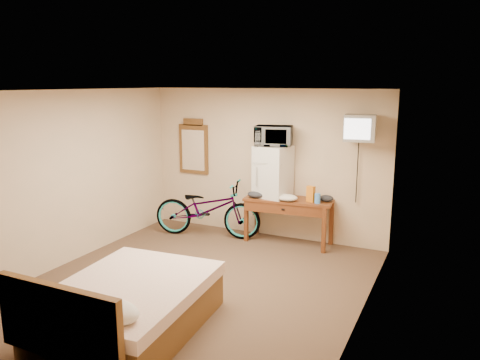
{
  "coord_description": "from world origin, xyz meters",
  "views": [
    {
      "loc": [
        2.96,
        -4.94,
        2.6
      ],
      "look_at": [
        0.2,
        0.88,
        1.25
      ],
      "focal_mm": 35.0,
      "sensor_mm": 36.0,
      "label": 1
    }
  ],
  "objects": [
    {
      "name": "blue_cup",
      "position": [
        1.03,
        1.94,
        0.83
      ],
      "size": [
        0.09,
        0.09,
        0.16
      ],
      "primitive_type": "cylinder",
      "color": "#468FF0",
      "rests_on": "desk"
    },
    {
      "name": "cloth_cream",
      "position": [
        0.56,
        1.88,
        0.8
      ],
      "size": [
        0.34,
        0.26,
        0.1
      ],
      "primitive_type": "ellipsoid",
      "color": "silver",
      "rests_on": "desk"
    },
    {
      "name": "crt_television",
      "position": [
        1.61,
        2.02,
        1.94
      ],
      "size": [
        0.49,
        0.59,
        0.39
      ],
      "color": "black",
      "rests_on": "room"
    },
    {
      "name": "microwave",
      "position": [
        0.24,
        2.05,
        1.75
      ],
      "size": [
        0.66,
        0.52,
        0.32
      ],
      "primitive_type": "imported",
      "rotation": [
        0.0,
        0.0,
        0.24
      ],
      "color": "silver",
      "rests_on": "mini_fridge"
    },
    {
      "name": "mini_fridge",
      "position": [
        0.24,
        2.05,
        1.17
      ],
      "size": [
        0.59,
        0.57,
        0.84
      ],
      "color": "silver",
      "rests_on": "desk"
    },
    {
      "name": "room",
      "position": [
        -0.0,
        0.0,
        1.25
      ],
      "size": [
        4.6,
        4.64,
        2.5
      ],
      "color": "#412F20",
      "rests_on": "ground"
    },
    {
      "name": "bed",
      "position": [
        -0.06,
        -1.38,
        0.3
      ],
      "size": [
        1.55,
        1.99,
        0.9
      ],
      "color": "brown",
      "rests_on": "floor"
    },
    {
      "name": "cloth_dark_b",
      "position": [
        1.13,
        2.11,
        0.8
      ],
      "size": [
        0.22,
        0.18,
        0.1
      ],
      "primitive_type": "ellipsoid",
      "color": "black",
      "rests_on": "desk"
    },
    {
      "name": "desk",
      "position": [
        0.53,
        2.0,
        0.64
      ],
      "size": [
        1.46,
        0.68,
        0.75
      ],
      "color": "brown",
      "rests_on": "floor"
    },
    {
      "name": "bicycle",
      "position": [
        -0.83,
        1.76,
        0.49
      ],
      "size": [
        1.94,
        1.02,
        0.97
      ],
      "primitive_type": "imported",
      "rotation": [
        0.0,
        0.0,
        1.78
      ],
      "color": "black",
      "rests_on": "floor"
    },
    {
      "name": "snack_bag",
      "position": [
        0.91,
        1.99,
        0.88
      ],
      "size": [
        0.14,
        0.11,
        0.25
      ],
      "primitive_type": "cube",
      "rotation": [
        0.0,
        0.0,
        -0.3
      ],
      "color": "orange",
      "rests_on": "desk"
    },
    {
      "name": "wall_mirror",
      "position": [
        -1.39,
        2.27,
        1.45
      ],
      "size": [
        0.58,
        0.04,
        0.99
      ],
      "color": "brown",
      "rests_on": "room"
    },
    {
      "name": "cloth_dark_a",
      "position": [
        0.03,
        1.86,
        0.81
      ],
      "size": [
        0.29,
        0.22,
        0.11
      ],
      "primitive_type": "ellipsoid",
      "color": "black",
      "rests_on": "desk"
    }
  ]
}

